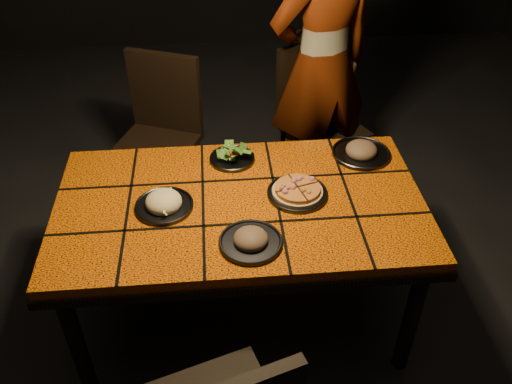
{
  "coord_description": "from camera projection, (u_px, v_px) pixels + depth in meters",
  "views": [
    {
      "loc": [
        -0.09,
        -1.82,
        2.24
      ],
      "look_at": [
        0.07,
        -0.03,
        0.82
      ],
      "focal_mm": 38.0,
      "sensor_mm": 36.0,
      "label": 1
    }
  ],
  "objects": [
    {
      "name": "room_shell",
      "position": [
        236.0,
        34.0,
        1.88
      ],
      "size": [
        6.04,
        7.04,
        3.08
      ],
      "color": "black",
      "rests_on": "ground"
    },
    {
      "name": "dining_table",
      "position": [
        240.0,
        215.0,
        2.4
      ],
      "size": [
        1.62,
        0.92,
        0.75
      ],
      "color": "#DA5C06",
      "rests_on": "ground"
    },
    {
      "name": "chair_far_left",
      "position": [
        160.0,
        127.0,
        3.19
      ],
      "size": [
        0.57,
        0.57,
        0.97
      ],
      "rotation": [
        0.0,
        0.0,
        -0.39
      ],
      "color": "black",
      "rests_on": "ground"
    },
    {
      "name": "chair_far_right",
      "position": [
        316.0,
        112.0,
        3.34
      ],
      "size": [
        0.58,
        0.58,
        0.96
      ],
      "rotation": [
        0.0,
        0.0,
        0.44
      ],
      "color": "black",
      "rests_on": "ground"
    },
    {
      "name": "diner",
      "position": [
        321.0,
        65.0,
        3.07
      ],
      "size": [
        0.76,
        0.63,
        1.79
      ],
      "primitive_type": "imported",
      "rotation": [
        0.0,
        0.0,
        3.49
      ],
      "color": "brown",
      "rests_on": "ground"
    },
    {
      "name": "plate_pizza",
      "position": [
        297.0,
        192.0,
        2.37
      ],
      "size": [
        0.28,
        0.28,
        0.04
      ],
      "color": "#343539",
      "rests_on": "dining_table"
    },
    {
      "name": "plate_pasta",
      "position": [
        164.0,
        203.0,
        2.3
      ],
      "size": [
        0.25,
        0.25,
        0.08
      ],
      "color": "#343539",
      "rests_on": "dining_table"
    },
    {
      "name": "plate_salad",
      "position": [
        232.0,
        156.0,
        2.58
      ],
      "size": [
        0.22,
        0.22,
        0.07
      ],
      "color": "#343539",
      "rests_on": "dining_table"
    },
    {
      "name": "plate_mushroom_a",
      "position": [
        251.0,
        240.0,
        2.13
      ],
      "size": [
        0.25,
        0.25,
        0.08
      ],
      "color": "#343539",
      "rests_on": "dining_table"
    },
    {
      "name": "plate_mushroom_b",
      "position": [
        361.0,
        151.0,
        2.61
      ],
      "size": [
        0.28,
        0.28,
        0.09
      ],
      "color": "#343539",
      "rests_on": "dining_table"
    }
  ]
}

